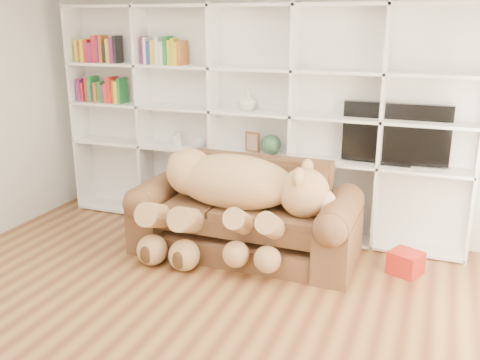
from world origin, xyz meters
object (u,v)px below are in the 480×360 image
at_px(sofa, 246,219).
at_px(tv, 396,135).
at_px(teddy_bear, 231,194).
at_px(gift_box, 406,263).

distance_m(sofa, tv, 1.68).
bearing_deg(sofa, tv, 27.36).
bearing_deg(teddy_bear, tv, 41.32).
distance_m(teddy_bear, tv, 1.70).
bearing_deg(teddy_bear, gift_box, 18.44).
bearing_deg(tv, gift_box, -69.31).
xyz_separation_m(teddy_bear, tv, (1.38, 0.86, 0.51)).
height_order(sofa, teddy_bear, teddy_bear).
height_order(sofa, gift_box, sofa).
bearing_deg(sofa, teddy_bear, -114.39).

